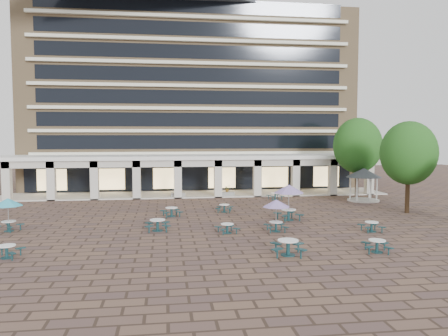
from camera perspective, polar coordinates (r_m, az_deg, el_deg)
The scene contains 20 objects.
ground at distance 33.93m, azimuth -1.83°, elevation -6.81°, with size 120.00×120.00×0.00m, color brown.
apartment_building at distance 59.03m, azimuth -4.41°, elevation 10.12°, with size 40.00×15.50×25.20m.
retail_arcade at distance 48.18m, azimuth -3.63°, elevation 0.03°, with size 42.00×6.60×4.40m.
picnic_table_0 at distance 26.22m, azimuth -26.51°, elevation -9.61°, with size 1.66×1.66×0.69m.
picnic_table_1 at distance 29.36m, azimuth 0.43°, elevation -7.78°, with size 1.65×1.65×0.64m.
picnic_table_2 at distance 24.29m, azimuth 8.37°, elevation -10.06°, with size 2.15×2.15×0.85m.
picnic_table_3 at distance 26.09m, azimuth 19.35°, elevation -9.46°, with size 1.84×1.84×0.70m.
picnic_table_4 at distance 33.09m, azimuth -26.39°, elevation -4.17°, with size 1.95×1.95×2.25m.
picnic_table_5 at distance 30.39m, azimuth -8.67°, elevation -7.25°, with size 1.80×1.80×0.79m.
picnic_table_6 at distance 29.81m, azimuth 6.83°, elevation -4.77°, with size 1.88×1.88×2.17m.
picnic_table_7 at distance 31.46m, azimuth 18.72°, elevation -7.15°, with size 1.52×1.52×0.68m.
picnic_table_8 at distance 35.60m, azimuth -6.87°, elevation -5.61°, with size 1.88×1.88×0.73m.
picnic_table_10 at distance 37.33m, azimuth 0.04°, elevation -5.18°, with size 1.71×1.71×0.66m.
picnic_table_11 at distance 33.88m, azimuth 8.46°, elevation -2.89°, with size 2.37×2.37×2.74m.
picnic_table_13 at distance 44.95m, azimuth 6.69°, elevation -3.60°, with size 1.74×1.74×0.70m.
gazebo at distance 45.71m, azimuth 17.78°, elevation -1.06°, with size 3.50×3.50×3.26m.
tree_east_a at distance 39.73m, azimuth 22.97°, elevation 1.81°, with size 4.65×4.65×7.74m.
tree_east_c at distance 47.89m, azimuth 17.05°, elevation 2.82°, with size 5.05×5.05×8.41m.
planter_left at distance 46.45m, azimuth -6.01°, elevation -3.33°, with size 1.50×0.65×1.16m.
planter_right at distance 46.88m, azimuth 0.43°, elevation -3.16°, with size 1.50×0.70×1.23m.
Camera 1 is at (-3.37, -33.14, 6.45)m, focal length 35.00 mm.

